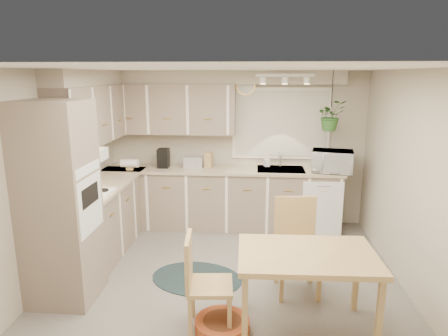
{
  "coord_description": "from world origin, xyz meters",
  "views": [
    {
      "loc": [
        0.31,
        -4.12,
        2.34
      ],
      "look_at": [
        -0.06,
        0.55,
        1.24
      ],
      "focal_mm": 32.0,
      "sensor_mm": 36.0,
      "label": 1
    }
  ],
  "objects_px": {
    "chair_back": "(298,248)",
    "braided_rug": "(197,278)",
    "pet_bed": "(222,326)",
    "dining_table": "(305,292)",
    "chair_left": "(210,283)",
    "microwave": "(332,159)"
  },
  "relations": [
    {
      "from": "chair_back",
      "to": "braided_rug",
      "type": "relative_size",
      "value": 0.95
    },
    {
      "from": "pet_bed",
      "to": "dining_table",
      "type": "bearing_deg",
      "value": 7.05
    },
    {
      "from": "chair_back",
      "to": "pet_bed",
      "type": "xyz_separation_m",
      "value": [
        -0.76,
        -0.77,
        -0.46
      ]
    },
    {
      "from": "braided_rug",
      "to": "pet_bed",
      "type": "distance_m",
      "value": 1.03
    },
    {
      "from": "chair_left",
      "to": "braided_rug",
      "type": "bearing_deg",
      "value": -168.58
    },
    {
      "from": "dining_table",
      "to": "pet_bed",
      "type": "xyz_separation_m",
      "value": [
        -0.76,
        -0.09,
        -0.33
      ]
    },
    {
      "from": "chair_back",
      "to": "chair_left",
      "type": "bearing_deg",
      "value": 33.68
    },
    {
      "from": "dining_table",
      "to": "pet_bed",
      "type": "distance_m",
      "value": 0.84
    },
    {
      "from": "braided_rug",
      "to": "dining_table",
      "type": "bearing_deg",
      "value": -37.18
    },
    {
      "from": "braided_rug",
      "to": "chair_left",
      "type": "bearing_deg",
      "value": -73.61
    },
    {
      "from": "dining_table",
      "to": "chair_left",
      "type": "distance_m",
      "value": 0.88
    },
    {
      "from": "pet_bed",
      "to": "microwave",
      "type": "height_order",
      "value": "microwave"
    },
    {
      "from": "dining_table",
      "to": "microwave",
      "type": "relative_size",
      "value": 2.13
    },
    {
      "from": "chair_back",
      "to": "braided_rug",
      "type": "height_order",
      "value": "chair_back"
    },
    {
      "from": "chair_left",
      "to": "pet_bed",
      "type": "bearing_deg",
      "value": 58.39
    },
    {
      "from": "dining_table",
      "to": "chair_left",
      "type": "xyz_separation_m",
      "value": [
        -0.88,
        -0.04,
        0.07
      ]
    },
    {
      "from": "chair_left",
      "to": "chair_back",
      "type": "height_order",
      "value": "chair_back"
    },
    {
      "from": "pet_bed",
      "to": "microwave",
      "type": "distance_m",
      "value": 3.1
    },
    {
      "from": "chair_back",
      "to": "microwave",
      "type": "distance_m",
      "value": 2.0
    },
    {
      "from": "dining_table",
      "to": "chair_back",
      "type": "distance_m",
      "value": 0.68
    },
    {
      "from": "chair_back",
      "to": "braided_rug",
      "type": "bearing_deg",
      "value": -15.17
    },
    {
      "from": "chair_left",
      "to": "chair_back",
      "type": "distance_m",
      "value": 1.12
    }
  ]
}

